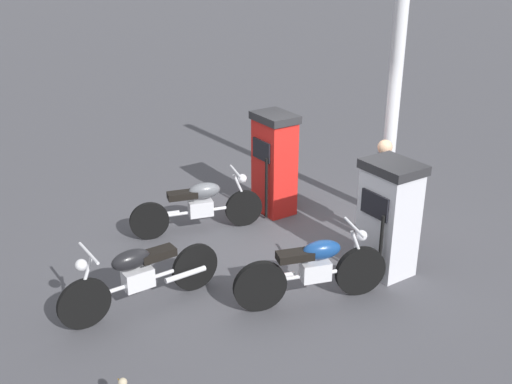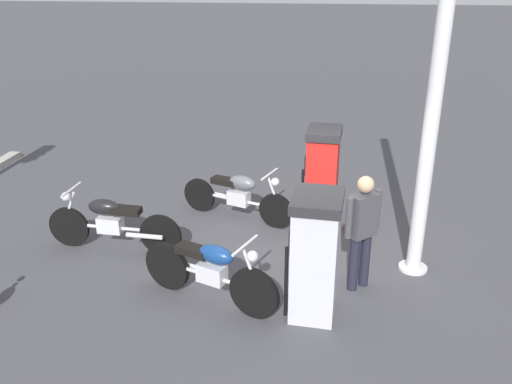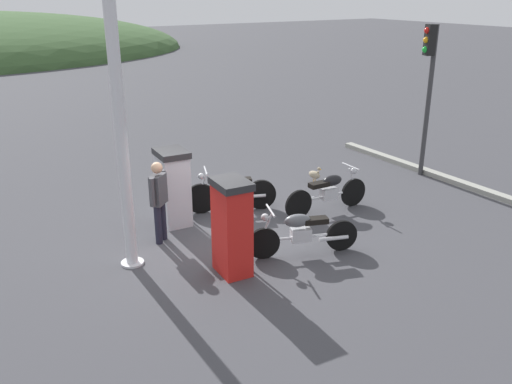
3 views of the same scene
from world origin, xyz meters
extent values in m
plane|color=#424247|center=(0.00, 0.00, 0.00)|extent=(120.00, 120.00, 0.00)
cube|color=red|center=(-0.43, -1.20, 0.77)|extent=(0.51, 0.67, 1.54)
cube|color=black|center=(-0.18, -1.22, 1.11)|extent=(0.06, 0.45, 0.32)
cube|color=#262628|center=(-0.43, -1.20, 1.60)|extent=(0.56, 0.74, 0.12)
cylinder|color=black|center=(-0.13, -1.03, 0.54)|extent=(0.05, 0.05, 1.00)
cube|color=silver|center=(-0.43, 1.20, 0.72)|extent=(0.56, 0.70, 1.44)
cube|color=black|center=(-0.15, 1.19, 1.04)|extent=(0.06, 0.47, 0.32)
cube|color=#262628|center=(-0.43, 1.20, 1.50)|extent=(0.62, 0.77, 0.12)
cylinder|color=black|center=(-0.11, 1.39, 0.50)|extent=(0.05, 0.05, 0.94)
cylinder|color=black|center=(0.29, -1.06, 0.29)|extent=(0.58, 0.25, 0.59)
cylinder|color=black|center=(1.68, -1.53, 0.29)|extent=(0.58, 0.25, 0.59)
cube|color=silver|center=(0.93, -1.28, 0.39)|extent=(0.41, 0.30, 0.24)
cylinder|color=silver|center=(0.98, -1.30, 0.34)|extent=(1.06, 0.40, 0.05)
ellipsoid|color=#595B60|center=(0.87, -1.26, 0.67)|extent=(0.53, 0.36, 0.24)
cube|color=black|center=(1.19, -1.37, 0.64)|extent=(0.48, 0.33, 0.10)
cylinder|color=silver|center=(0.32, -1.07, 0.59)|extent=(0.26, 0.12, 0.57)
cylinder|color=silver|center=(0.40, -1.10, 0.91)|extent=(0.21, 0.54, 0.04)
sphere|color=silver|center=(0.30, -1.07, 0.79)|extent=(0.18, 0.18, 0.14)
cylinder|color=silver|center=(1.45, -1.58, 0.31)|extent=(0.54, 0.24, 0.07)
cylinder|color=black|center=(0.27, 1.41, 0.33)|extent=(0.64, 0.31, 0.66)
cylinder|color=black|center=(1.49, 0.95, 0.33)|extent=(0.64, 0.31, 0.66)
cube|color=silver|center=(0.84, 1.20, 0.43)|extent=(0.41, 0.32, 0.24)
cylinder|color=silver|center=(0.88, 1.18, 0.38)|extent=(0.93, 0.40, 0.05)
ellipsoid|color=navy|center=(0.77, 1.22, 0.71)|extent=(0.53, 0.38, 0.24)
cube|color=black|center=(1.09, 1.10, 0.68)|extent=(0.48, 0.34, 0.10)
cylinder|color=silver|center=(0.31, 1.40, 0.63)|extent=(0.26, 0.13, 0.57)
cylinder|color=silver|center=(0.38, 1.37, 0.95)|extent=(0.23, 0.54, 0.04)
sphere|color=silver|center=(0.29, 1.41, 0.83)|extent=(0.18, 0.18, 0.14)
cylinder|color=silver|center=(1.26, 0.91, 0.35)|extent=(0.54, 0.26, 0.07)
cylinder|color=black|center=(3.31, 0.02, 0.32)|extent=(0.63, 0.08, 0.63)
cylinder|color=black|center=(1.86, 0.07, 0.32)|extent=(0.63, 0.08, 0.63)
cube|color=silver|center=(2.64, 0.04, 0.42)|extent=(0.37, 0.21, 0.24)
cylinder|color=silver|center=(2.59, 0.04, 0.37)|extent=(1.09, 0.09, 0.05)
ellipsoid|color=black|center=(2.71, 0.04, 0.70)|extent=(0.49, 0.24, 0.24)
cube|color=black|center=(2.37, 0.05, 0.67)|extent=(0.45, 0.22, 0.10)
cylinder|color=silver|center=(3.27, 0.02, 0.62)|extent=(0.26, 0.05, 0.57)
cylinder|color=silver|center=(3.19, 0.02, 0.94)|extent=(0.06, 0.56, 0.04)
sphere|color=silver|center=(3.29, 0.02, 0.82)|extent=(0.14, 0.14, 0.14)
cylinder|color=silver|center=(2.07, 0.18, 0.34)|extent=(0.55, 0.09, 0.07)
cylinder|color=#1E1E2D|center=(-0.92, 0.63, 0.38)|extent=(0.18, 0.18, 0.77)
cylinder|color=#1E1E2D|center=(-1.07, 0.49, 0.38)|extent=(0.18, 0.18, 0.77)
cube|color=#3F3F44|center=(-1.00, 0.56, 1.05)|extent=(0.40, 0.39, 0.57)
cylinder|color=#3F3F44|center=(-0.82, 0.72, 1.08)|extent=(0.13, 0.13, 0.54)
cylinder|color=#3F3F44|center=(-1.17, 0.40, 1.08)|extent=(0.13, 0.13, 0.54)
sphere|color=tan|center=(-1.00, 0.56, 1.47)|extent=(0.30, 0.30, 0.21)
sphere|color=tan|center=(3.57, 1.58, 0.38)|extent=(0.10, 0.10, 0.09)
cone|color=orange|center=(3.58, 1.52, 0.38)|extent=(0.05, 0.06, 0.04)
cylinder|color=silver|center=(-1.78, -0.03, 2.20)|extent=(0.20, 0.20, 4.39)
cylinder|color=silver|center=(-1.78, -0.03, 0.02)|extent=(0.40, 0.40, 0.04)
camera|label=1|loc=(5.24, 5.85, 4.17)|focal=42.18mm
camera|label=2|loc=(-0.55, 6.87, 3.95)|focal=37.95mm
camera|label=3|loc=(-4.37, -8.35, 4.52)|focal=38.00mm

